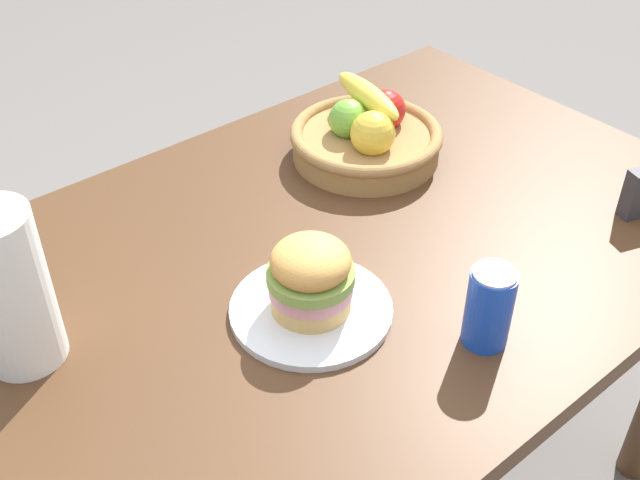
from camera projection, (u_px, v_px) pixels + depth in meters
The scene contains 6 objects.
dining_table at pixel (331, 295), 1.35m from camera, with size 1.40×0.90×0.75m.
plate at pixel (311, 309), 1.16m from camera, with size 0.24×0.24×0.01m, color white.
sandwich at pixel (311, 276), 1.12m from camera, with size 0.13×0.13×0.12m.
soda_can at pixel (489, 307), 1.08m from camera, with size 0.07×0.07×0.13m.
fruit_basket at pixel (367, 135), 1.48m from camera, with size 0.29×0.29×0.14m.
paper_towel_roll at pixel (8, 290), 1.02m from camera, with size 0.11×0.11×0.24m, color white.
Camera 1 is at (-0.66, -0.75, 1.55)m, focal length 43.93 mm.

